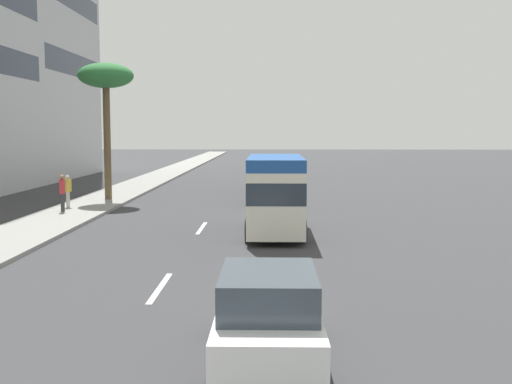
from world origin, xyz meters
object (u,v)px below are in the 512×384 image
car_lead (268,190)px  pedestrian_near_lamp (68,190)px  palm_tree (106,80)px  minibus_third (275,192)px  pedestrian_by_tree (62,191)px  car_second (268,318)px  van_fourth (267,172)px

car_lead → pedestrian_near_lamp: bearing=107.8°
pedestrian_near_lamp → palm_tree: palm_tree is taller
minibus_third → palm_tree: palm_tree is taller
pedestrian_by_tree → palm_tree: palm_tree is taller
car_second → van_fourth: (31.73, 0.15, 0.50)m
minibus_third → pedestrian_by_tree: 11.76m
car_lead → pedestrian_by_tree: bearing=117.0°
pedestrian_near_lamp → palm_tree: size_ratio=0.21×
car_lead → car_second: size_ratio=1.10×
van_fourth → car_lead: bearing=-179.6°
car_lead → minibus_third: bearing=-178.2°
car_second → minibus_third: size_ratio=0.71×
pedestrian_near_lamp → pedestrian_by_tree: size_ratio=0.91×
car_lead → pedestrian_by_tree: (-5.09, 9.98, 0.42)m
minibus_third → pedestrian_by_tree: (5.61, 10.32, -0.53)m
car_second → pedestrian_near_lamp: 23.57m
minibus_third → palm_tree: size_ratio=0.79×
minibus_third → van_fourth: (17.98, 0.39, -0.40)m
pedestrian_by_tree → palm_tree: bearing=163.8°
car_lead → car_second: bearing=-179.8°
pedestrian_near_lamp → pedestrian_by_tree: (-1.80, -0.31, 0.10)m
pedestrian_near_lamp → palm_tree: 7.10m
pedestrian_by_tree → car_lead: bearing=108.9°
car_second → pedestrian_near_lamp: pedestrian_near_lamp is taller
van_fourth → pedestrian_by_tree: size_ratio=3.00×
van_fourth → pedestrian_by_tree: van_fourth is taller
pedestrian_near_lamp → pedestrian_by_tree: pedestrian_by_tree is taller
car_lead → pedestrian_by_tree: 11.21m
car_lead → minibus_third: 10.75m
palm_tree → car_second: bearing=-159.6°
van_fourth → palm_tree: (-6.74, 9.13, 5.64)m
car_second → palm_tree: bearing=20.4°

